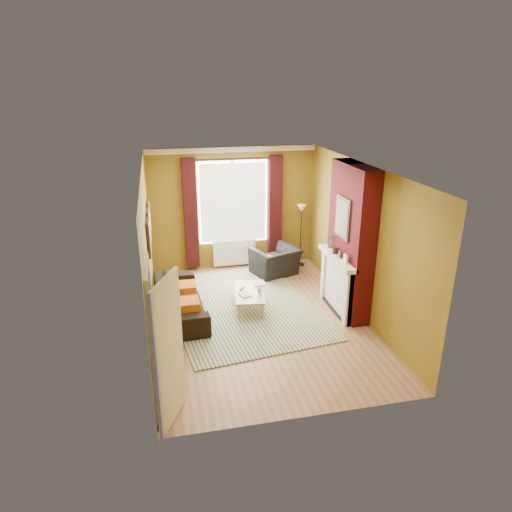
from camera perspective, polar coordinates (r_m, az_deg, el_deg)
name	(u,v)px	position (r m, az deg, el deg)	size (l,w,h in m)	color
ground	(259,318)	(8.57, 0.36, -7.79)	(5.50, 5.50, 0.00)	brown
room_walls	(290,241)	(8.41, 4.21, 1.88)	(3.82, 5.54, 2.83)	olive
striped_rug	(241,306)	(8.99, -1.92, -6.28)	(3.10, 3.98, 0.02)	navy
sofa	(179,299)	(8.70, -9.55, -5.35)	(2.13, 0.83, 0.62)	black
armchair	(275,261)	(10.37, 2.40, -0.66)	(0.97, 0.84, 0.63)	black
coffee_table	(249,293)	(8.80, -0.88, -4.66)	(0.68, 1.14, 0.36)	tan
wicker_stool	(266,266)	(10.35, 1.24, -1.28)	(0.37, 0.37, 0.43)	#A17F45
floor_lamp	(301,218)	(10.67, 5.68, 4.77)	(0.28, 0.28, 1.49)	black
book_a	(240,296)	(8.58, -1.95, -4.97)	(0.19, 0.25, 0.02)	#999999
book_b	(254,283)	(9.10, -0.30, -3.41)	(0.21, 0.28, 0.02)	#999999
mug	(260,290)	(8.71, 0.45, -4.28)	(0.11, 0.11, 0.10)	#999999
tv_remote	(242,288)	(8.87, -1.79, -4.08)	(0.12, 0.15, 0.02)	#29292B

